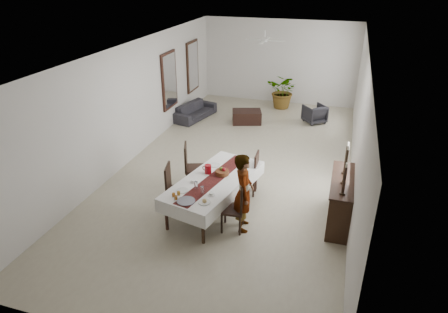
% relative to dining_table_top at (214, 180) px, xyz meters
% --- Properties ---
extents(floor, '(6.00, 12.00, 0.00)m').
position_rel_dining_table_top_xyz_m(floor, '(-0.07, 2.25, -0.74)').
color(floor, '#B2A98D').
rests_on(floor, ground).
extents(ceiling, '(6.00, 12.00, 0.02)m').
position_rel_dining_table_top_xyz_m(ceiling, '(-0.07, 2.25, 2.46)').
color(ceiling, white).
rests_on(ceiling, wall_back).
extents(wall_back, '(6.00, 0.02, 3.20)m').
position_rel_dining_table_top_xyz_m(wall_back, '(-0.07, 8.25, 0.86)').
color(wall_back, silver).
rests_on(wall_back, floor).
extents(wall_front, '(6.00, 0.02, 3.20)m').
position_rel_dining_table_top_xyz_m(wall_front, '(-0.07, -3.75, 0.86)').
color(wall_front, silver).
rests_on(wall_front, floor).
extents(wall_left, '(0.02, 12.00, 3.20)m').
position_rel_dining_table_top_xyz_m(wall_left, '(-3.07, 2.25, 0.86)').
color(wall_left, silver).
rests_on(wall_left, floor).
extents(wall_right, '(0.02, 12.00, 3.20)m').
position_rel_dining_table_top_xyz_m(wall_right, '(2.93, 2.25, 0.86)').
color(wall_right, silver).
rests_on(wall_right, floor).
extents(dining_table_top, '(1.55, 2.63, 0.05)m').
position_rel_dining_table_top_xyz_m(dining_table_top, '(0.00, 0.00, 0.00)').
color(dining_table_top, black).
rests_on(dining_table_top, table_leg_fl).
extents(table_leg_fl, '(0.09, 0.09, 0.72)m').
position_rel_dining_table_top_xyz_m(table_leg_fl, '(-0.70, -1.04, -0.38)').
color(table_leg_fl, black).
rests_on(table_leg_fl, floor).
extents(table_leg_fr, '(0.09, 0.09, 0.72)m').
position_rel_dining_table_top_xyz_m(table_leg_fr, '(0.18, -1.24, -0.38)').
color(table_leg_fr, black).
rests_on(table_leg_fr, floor).
extents(table_leg_bl, '(0.09, 0.09, 0.72)m').
position_rel_dining_table_top_xyz_m(table_leg_bl, '(-0.18, 1.24, -0.38)').
color(table_leg_bl, black).
rests_on(table_leg_bl, floor).
extents(table_leg_br, '(0.09, 0.09, 0.72)m').
position_rel_dining_table_top_xyz_m(table_leg_br, '(0.70, 1.04, -0.38)').
color(table_leg_br, black).
rests_on(table_leg_br, floor).
extents(tablecloth_top, '(1.77, 2.85, 0.01)m').
position_rel_dining_table_top_xyz_m(tablecloth_top, '(0.00, 0.00, 0.03)').
color(tablecloth_top, white).
rests_on(tablecloth_top, dining_table_top).
extents(tablecloth_drape_left, '(0.60, 2.58, 0.31)m').
position_rel_dining_table_top_xyz_m(tablecloth_drape_left, '(-0.59, 0.13, -0.12)').
color(tablecloth_drape_left, white).
rests_on(tablecloth_drape_left, dining_table_top).
extents(tablecloth_drape_right, '(0.60, 2.58, 0.31)m').
position_rel_dining_table_top_xyz_m(tablecloth_drape_right, '(0.59, -0.13, -0.12)').
color(tablecloth_drape_right, white).
rests_on(tablecloth_drape_right, dining_table_top).
extents(tablecloth_drape_near, '(1.18, 0.28, 0.31)m').
position_rel_dining_table_top_xyz_m(tablecloth_drape_near, '(-0.29, -1.29, -0.12)').
color(tablecloth_drape_near, silver).
rests_on(tablecloth_drape_near, dining_table_top).
extents(tablecloth_drape_far, '(1.18, 0.28, 0.31)m').
position_rel_dining_table_top_xyz_m(tablecloth_drape_far, '(0.29, 1.29, -0.12)').
color(tablecloth_drape_far, white).
rests_on(tablecloth_drape_far, dining_table_top).
extents(table_runner, '(0.92, 2.58, 0.00)m').
position_rel_dining_table_top_xyz_m(table_runner, '(0.00, 0.00, 0.04)').
color(table_runner, maroon).
rests_on(table_runner, tablecloth_top).
extents(red_pitcher, '(0.18, 0.18, 0.21)m').
position_rel_dining_table_top_xyz_m(red_pitcher, '(-0.22, 0.21, 0.14)').
color(red_pitcher, maroon).
rests_on(red_pitcher, tablecloth_top).
extents(pitcher_handle, '(0.12, 0.05, 0.12)m').
position_rel_dining_table_top_xyz_m(pitcher_handle, '(-0.30, 0.23, 0.14)').
color(pitcher_handle, maroon).
rests_on(pitcher_handle, red_pitcher).
extents(wine_glass_near, '(0.07, 0.07, 0.17)m').
position_rel_dining_table_top_xyz_m(wine_glass_near, '(-0.03, -0.68, 0.12)').
color(wine_glass_near, white).
rests_on(wine_glass_near, tablecloth_top).
extents(wine_glass_mid, '(0.07, 0.07, 0.17)m').
position_rel_dining_table_top_xyz_m(wine_glass_mid, '(-0.23, -0.53, 0.12)').
color(wine_glass_mid, white).
rests_on(wine_glass_mid, tablecloth_top).
extents(teacup_right, '(0.09, 0.09, 0.06)m').
position_rel_dining_table_top_xyz_m(teacup_right, '(0.16, -0.67, 0.07)').
color(teacup_right, white).
rests_on(teacup_right, saucer_right).
extents(saucer_right, '(0.15, 0.15, 0.01)m').
position_rel_dining_table_top_xyz_m(saucer_right, '(0.16, -0.67, 0.04)').
color(saucer_right, white).
rests_on(saucer_right, tablecloth_top).
extents(teacup_left, '(0.09, 0.09, 0.06)m').
position_rel_dining_table_top_xyz_m(teacup_left, '(-0.38, -0.28, 0.07)').
color(teacup_left, white).
rests_on(teacup_left, saucer_left).
extents(saucer_left, '(0.15, 0.15, 0.01)m').
position_rel_dining_table_top_xyz_m(saucer_left, '(-0.38, -0.28, 0.04)').
color(saucer_left, silver).
rests_on(saucer_left, tablecloth_top).
extents(plate_near_right, '(0.25, 0.25, 0.02)m').
position_rel_dining_table_top_xyz_m(plate_near_right, '(0.12, -0.98, 0.04)').
color(plate_near_right, silver).
rests_on(plate_near_right, tablecloth_top).
extents(bread_near_right, '(0.09, 0.09, 0.09)m').
position_rel_dining_table_top_xyz_m(bread_near_right, '(0.12, -0.98, 0.07)').
color(bread_near_right, '#DEB56C').
rests_on(bread_near_right, plate_near_right).
extents(plate_near_left, '(0.25, 0.25, 0.02)m').
position_rel_dining_table_top_xyz_m(plate_near_left, '(-0.47, -0.68, 0.04)').
color(plate_near_left, silver).
rests_on(plate_near_left, tablecloth_top).
extents(plate_far_left, '(0.25, 0.25, 0.02)m').
position_rel_dining_table_top_xyz_m(plate_far_left, '(-0.19, 0.62, 0.04)').
color(plate_far_left, white).
rests_on(plate_far_left, tablecloth_top).
extents(serving_tray, '(0.37, 0.37, 0.02)m').
position_rel_dining_table_top_xyz_m(serving_tray, '(-0.24, -1.05, 0.05)').
color(serving_tray, '#46454A').
rests_on(serving_tray, tablecloth_top).
extents(jam_jar_a, '(0.07, 0.07, 0.08)m').
position_rel_dining_table_top_xyz_m(jam_jar_a, '(-0.47, -1.03, 0.08)').
color(jam_jar_a, brown).
rests_on(jam_jar_a, tablecloth_top).
extents(jam_jar_b, '(0.07, 0.07, 0.08)m').
position_rel_dining_table_top_xyz_m(jam_jar_b, '(-0.55, -0.95, 0.08)').
color(jam_jar_b, '#965415').
rests_on(jam_jar_b, tablecloth_top).
extents(jam_jar_c, '(0.07, 0.07, 0.08)m').
position_rel_dining_table_top_xyz_m(jam_jar_c, '(-0.48, -0.86, 0.08)').
color(jam_jar_c, '#935E15').
rests_on(jam_jar_c, tablecloth_top).
extents(fruit_basket, '(0.31, 0.31, 0.10)m').
position_rel_dining_table_top_xyz_m(fruit_basket, '(0.11, 0.24, 0.09)').
color(fruit_basket, brown).
rests_on(fruit_basket, tablecloth_top).
extents(fruit_red, '(0.09, 0.09, 0.09)m').
position_rel_dining_table_top_xyz_m(fruit_red, '(0.14, 0.25, 0.17)').
color(fruit_red, maroon).
rests_on(fruit_red, fruit_basket).
extents(fruit_green, '(0.08, 0.08, 0.08)m').
position_rel_dining_table_top_xyz_m(fruit_green, '(0.07, 0.28, 0.17)').
color(fruit_green, '#527322').
rests_on(fruit_green, fruit_basket).
extents(chair_right_near_seat, '(0.51, 0.51, 0.05)m').
position_rel_dining_table_top_xyz_m(chair_right_near_seat, '(0.60, -0.61, -0.26)').
color(chair_right_near_seat, black).
rests_on(chair_right_near_seat, chair_right_near_leg_fl).
extents(chair_right_near_leg_fl, '(0.05, 0.05, 0.46)m').
position_rel_dining_table_top_xyz_m(chair_right_near_leg_fl, '(0.81, -0.78, -0.52)').
color(chair_right_near_leg_fl, black).
rests_on(chair_right_near_leg_fl, floor).
extents(chair_right_near_leg_fr, '(0.05, 0.05, 0.46)m').
position_rel_dining_table_top_xyz_m(chair_right_near_leg_fr, '(0.77, -0.40, -0.52)').
color(chair_right_near_leg_fr, black).
rests_on(chair_right_near_leg_fr, floor).
extents(chair_right_near_leg_bl, '(0.05, 0.05, 0.46)m').
position_rel_dining_table_top_xyz_m(chair_right_near_leg_bl, '(0.43, -0.82, -0.52)').
color(chair_right_near_leg_bl, black).
rests_on(chair_right_near_leg_bl, floor).
extents(chair_right_near_leg_br, '(0.05, 0.05, 0.46)m').
position_rel_dining_table_top_xyz_m(chair_right_near_leg_br, '(0.39, -0.44, -0.52)').
color(chair_right_near_leg_br, black).
rests_on(chair_right_near_leg_br, floor).
extents(chair_right_near_back, '(0.09, 0.46, 0.59)m').
position_rel_dining_table_top_xyz_m(chair_right_near_back, '(0.81, -0.59, 0.05)').
color(chair_right_near_back, black).
rests_on(chair_right_near_back, chair_right_near_seat).
extents(chair_right_far_seat, '(0.47, 0.47, 0.05)m').
position_rel_dining_table_top_xyz_m(chair_right_far_seat, '(0.53, 0.94, -0.27)').
color(chair_right_far_seat, black).
rests_on(chair_right_far_seat, chair_right_far_leg_fl).
extents(chair_right_far_leg_fl, '(0.05, 0.05, 0.45)m').
position_rel_dining_table_top_xyz_m(chair_right_far_leg_fl, '(0.72, 0.77, -0.52)').
color(chair_right_far_leg_fl, black).
rests_on(chair_right_far_leg_fl, floor).
extents(chair_right_far_leg_fr, '(0.05, 0.05, 0.45)m').
position_rel_dining_table_top_xyz_m(chair_right_far_leg_fr, '(0.71, 1.14, -0.52)').
color(chair_right_far_leg_fr, black).
rests_on(chair_right_far_leg_fr, floor).
extents(chair_right_far_leg_bl, '(0.05, 0.05, 0.45)m').
position_rel_dining_table_top_xyz_m(chair_right_far_leg_bl, '(0.35, 0.75, -0.52)').
color(chair_right_far_leg_bl, black).
rests_on(chair_right_far_leg_bl, floor).
extents(chair_right_far_leg_br, '(0.05, 0.05, 0.45)m').
position_rel_dining_table_top_xyz_m(chair_right_far_leg_br, '(0.34, 1.12, -0.52)').
color(chair_right_far_leg_br, black).
rests_on(chair_right_far_leg_br, floor).
extents(chair_right_far_back, '(0.06, 0.45, 0.58)m').
position_rel_dining_table_top_xyz_m(chair_right_far_back, '(0.74, 0.95, 0.04)').
color(chair_right_far_back, black).
rests_on(chair_right_far_back, chair_right_far_seat).
extents(chair_left_near_seat, '(0.58, 0.58, 0.05)m').
position_rel_dining_table_top_xyz_m(chair_left_near_seat, '(-0.73, -0.31, -0.24)').
color(chair_left_near_seat, black).
rests_on(chair_left_near_seat, chair_left_near_leg_fl).
extents(chair_left_near_leg_fl, '(0.06, 0.06, 0.48)m').
position_rel_dining_table_top_xyz_m(chair_left_near_leg_fl, '(-0.97, -0.16, -0.51)').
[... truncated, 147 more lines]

